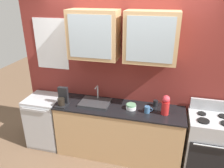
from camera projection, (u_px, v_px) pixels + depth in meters
ground_plane at (118, 153)px, 3.76m from camera, size 10.00×10.00×0.00m
back_wall_unit at (123, 65)px, 3.42m from camera, size 3.41×0.46×2.58m
counter at (119, 131)px, 3.58m from camera, size 2.01×0.59×0.89m
stove_range at (208, 144)px, 3.27m from camera, size 0.65×0.57×1.07m
sink_faucet at (95, 102)px, 3.52m from camera, size 0.47×0.36×0.25m
bowl_stack at (131, 106)px, 3.35m from camera, size 0.16×0.16×0.08m
vase at (165, 105)px, 3.16m from camera, size 0.11×0.11×0.30m
cup_near_sink at (156, 103)px, 3.43m from camera, size 0.11×0.07×0.10m
cup_near_bowls at (147, 110)px, 3.24m from camera, size 0.12×0.08×0.10m
dishwasher at (46, 121)px, 3.87m from camera, size 0.57×0.58×0.89m
coffee_maker at (62, 99)px, 3.43m from camera, size 0.17×0.20×0.29m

